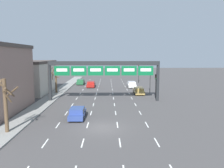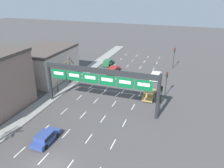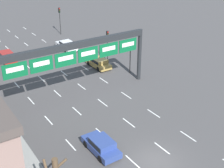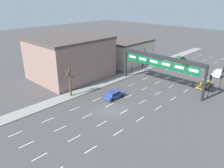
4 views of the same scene
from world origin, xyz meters
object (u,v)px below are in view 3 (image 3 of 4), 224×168
(traffic_light_near_gantry, at_px, (130,52))
(car_blue, at_px, (101,145))
(car_gold, at_px, (99,62))
(traffic_light_mid_block, at_px, (60,16))
(car_red, at_px, (6,56))
(traffic_light_far_end, at_px, (108,40))
(car_white, at_px, (67,45))
(sign_gantry, at_px, (76,54))

(traffic_light_near_gantry, bearing_deg, car_blue, -134.87)
(car_gold, distance_m, traffic_light_mid_block, 18.25)
(car_red, relative_size, car_gold, 1.08)
(car_red, bearing_deg, car_blue, -89.36)
(traffic_light_mid_block, bearing_deg, car_red, -148.34)
(traffic_light_near_gantry, height_order, traffic_light_far_end, traffic_light_far_end)
(car_red, bearing_deg, car_white, -3.23)
(sign_gantry, distance_m, traffic_light_far_end, 12.46)
(car_white, relative_size, car_gold, 1.06)
(traffic_light_near_gantry, height_order, traffic_light_mid_block, traffic_light_mid_block)
(traffic_light_near_gantry, bearing_deg, car_gold, 120.14)
(traffic_light_near_gantry, distance_m, traffic_light_mid_block, 22.06)
(car_gold, relative_size, traffic_light_mid_block, 0.89)
(traffic_light_far_end, bearing_deg, traffic_light_near_gantry, -91.24)
(car_red, bearing_deg, traffic_light_near_gantry, -48.39)
(sign_gantry, xyz_separation_m, traffic_light_near_gantry, (9.21, 2.17, -2.30))
(traffic_light_near_gantry, relative_size, traffic_light_far_end, 0.95)
(car_white, bearing_deg, car_gold, -87.67)
(car_white, bearing_deg, traffic_light_mid_block, 71.07)
(car_white, xyz_separation_m, car_blue, (-9.52, -26.07, -0.01))
(traffic_light_mid_block, bearing_deg, sign_gantry, -110.92)
(traffic_light_mid_block, bearing_deg, car_gold, -97.93)
(sign_gantry, relative_size, car_white, 3.94)
(traffic_light_near_gantry, relative_size, traffic_light_mid_block, 0.86)
(car_blue, height_order, traffic_light_near_gantry, traffic_light_near_gantry)
(sign_gantry, relative_size, car_red, 3.84)
(car_gold, height_order, car_blue, car_blue)
(traffic_light_far_end, bearing_deg, car_blue, -124.41)
(traffic_light_near_gantry, bearing_deg, car_red, 131.61)
(traffic_light_mid_block, bearing_deg, traffic_light_near_gantry, -90.13)
(car_red, relative_size, traffic_light_far_end, 1.07)
(car_white, bearing_deg, car_blue, -110.05)
(sign_gantry, height_order, car_white, sign_gantry)
(car_blue, relative_size, traffic_light_near_gantry, 0.95)
(traffic_light_mid_block, bearing_deg, traffic_light_far_end, -89.73)
(traffic_light_far_end, bearing_deg, traffic_light_mid_block, 90.27)
(car_red, relative_size, traffic_light_near_gantry, 1.12)
(car_gold, height_order, traffic_light_mid_block, traffic_light_mid_block)
(car_gold, distance_m, traffic_light_near_gantry, 5.40)
(car_red, bearing_deg, sign_gantry, -78.20)
(sign_gantry, height_order, traffic_light_far_end, sign_gantry)
(car_blue, xyz_separation_m, traffic_light_mid_block, (12.39, 34.45, 2.84))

